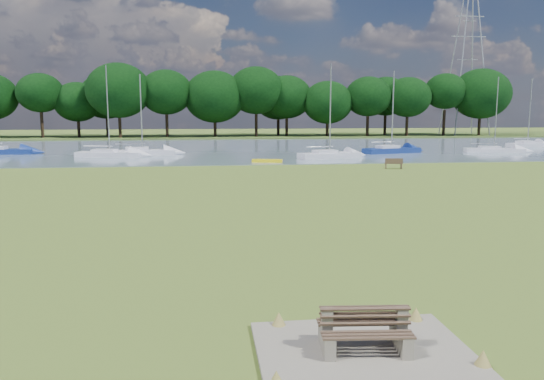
{
  "coord_description": "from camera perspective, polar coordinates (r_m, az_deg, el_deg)",
  "views": [
    {
      "loc": [
        -3.01,
        -23.56,
        4.78
      ],
      "look_at": [
        -0.33,
        -2.0,
        1.48
      ],
      "focal_mm": 35.0,
      "sensor_mm": 36.0,
      "label": 1
    }
  ],
  "objects": [
    {
      "name": "tree_line",
      "position": [
        91.81,
        -11.25,
        9.82
      ],
      "size": [
        125.04,
        9.64,
        11.67
      ],
      "color": "black",
      "rests_on": "far_bank"
    },
    {
      "name": "sailboat_7",
      "position": [
        56.32,
        -17.13,
        3.9
      ],
      "size": [
        6.95,
        3.32,
        9.1
      ],
      "rotation": [
        0.0,
        0.0,
        -0.22
      ],
      "color": "silver",
      "rests_on": "river"
    },
    {
      "name": "riverbank_bench",
      "position": [
        44.29,
        12.96,
        2.8
      ],
      "size": [
        1.49,
        0.74,
        0.88
      ],
      "rotation": [
        0.0,
        0.0,
        -0.23
      ],
      "color": "brown",
      "rests_on": "ground"
    },
    {
      "name": "concrete_pad",
      "position": [
        11.08,
        9.82,
        -16.77
      ],
      "size": [
        4.2,
        3.2,
        0.1
      ],
      "primitive_type": "cube",
      "color": "gray",
      "rests_on": "ground"
    },
    {
      "name": "far_bank",
      "position": [
        95.73,
        -5.3,
        5.74
      ],
      "size": [
        220.0,
        20.0,
        0.4
      ],
      "primitive_type": "cube",
      "color": "#4C6626",
      "rests_on": "ground"
    },
    {
      "name": "kayak",
      "position": [
        48.09,
        -0.52,
        3.16
      ],
      "size": [
        2.82,
        1.24,
        0.28
      ],
      "primitive_type": "cube",
      "rotation": [
        0.0,
        0.0,
        -0.22
      ],
      "color": "yellow",
      "rests_on": "river"
    },
    {
      "name": "bench_pair",
      "position": [
        10.9,
        9.88,
        -14.69
      ],
      "size": [
        1.85,
        1.19,
        0.95
      ],
      "rotation": [
        0.0,
        0.0,
        -0.09
      ],
      "color": "gray",
      "rests_on": "concrete_pad"
    },
    {
      "name": "pylon",
      "position": [
        105.77,
        20.41,
        15.45
      ],
      "size": [
        6.59,
        4.62,
        29.04
      ],
      "color": "#9D9FA6",
      "rests_on": "far_bank"
    },
    {
      "name": "sailboat_3",
      "position": [
        59.86,
        12.67,
        4.4
      ],
      "size": [
        6.9,
        3.79,
        8.87
      ],
      "rotation": [
        0.0,
        0.0,
        0.31
      ],
      "color": "navy",
      "rests_on": "river"
    },
    {
      "name": "sailboat_2",
      "position": [
        57.35,
        -13.83,
        4.16
      ],
      "size": [
        6.86,
        2.59,
        8.35
      ],
      "rotation": [
        0.0,
        0.0,
        0.11
      ],
      "color": "silver",
      "rests_on": "river"
    },
    {
      "name": "ground",
      "position": [
        24.23,
        0.2,
        -2.74
      ],
      "size": [
        220.0,
        220.0,
        0.0
      ],
      "primitive_type": "plane",
      "color": "olive"
    },
    {
      "name": "sailboat_6",
      "position": [
        64.62,
        22.72,
        4.13
      ],
      "size": [
        6.55,
        3.16,
        8.3
      ],
      "rotation": [
        0.0,
        0.0,
        -0.23
      ],
      "color": "silver",
      "rests_on": "river"
    },
    {
      "name": "river",
      "position": [
        65.8,
        -4.46,
        4.45
      ],
      "size": [
        220.0,
        40.0,
        0.1
      ],
      "primitive_type": "cube",
      "color": "slate",
      "rests_on": "ground"
    },
    {
      "name": "sailboat_4",
      "position": [
        75.97,
        25.75,
        4.57
      ],
      "size": [
        6.2,
        3.31,
        8.69
      ],
      "rotation": [
        0.0,
        0.0,
        0.29
      ],
      "color": "silver",
      "rests_on": "river"
    },
    {
      "name": "sailboat_1",
      "position": [
        52.69,
        6.14,
        3.97
      ],
      "size": [
        6.6,
        3.51,
        9.14
      ],
      "rotation": [
        0.0,
        0.0,
        0.29
      ],
      "color": "silver",
      "rests_on": "river"
    }
  ]
}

